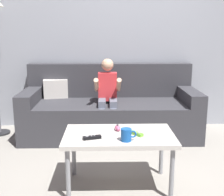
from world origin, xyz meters
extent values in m
plane|color=#9E998E|center=(0.00, 0.00, 0.00)|extent=(9.24, 9.24, 0.00)
cube|color=#999EA8|center=(0.00, 1.65, 1.25)|extent=(4.62, 0.05, 2.50)
cube|color=#38383D|center=(-0.22, 1.20, 0.21)|extent=(2.09, 0.80, 0.42)
cube|color=#38383D|center=(-0.22, 1.52, 0.64)|extent=(2.09, 0.16, 0.43)
cube|color=#38383D|center=(-1.17, 1.20, 0.50)|extent=(0.18, 0.80, 0.15)
cube|color=#38383D|center=(0.74, 1.20, 0.50)|extent=(0.18, 0.80, 0.15)
cube|color=silver|center=(-0.91, 1.44, 0.54)|extent=(0.32, 0.18, 0.24)
cylinder|color=slate|center=(-0.32, 0.89, 0.21)|extent=(0.07, 0.07, 0.42)
cylinder|color=slate|center=(-0.19, 0.89, 0.21)|extent=(0.07, 0.07, 0.42)
cube|color=slate|center=(-0.32, 1.03, 0.46)|extent=(0.08, 0.27, 0.08)
cube|color=slate|center=(-0.19, 1.03, 0.46)|extent=(0.08, 0.27, 0.08)
cube|color=red|center=(-0.25, 1.16, 0.62)|extent=(0.22, 0.13, 0.33)
cylinder|color=#DBAA87|center=(-0.38, 1.04, 0.66)|extent=(0.05, 0.24, 0.19)
cylinder|color=#DBAA87|center=(-0.13, 1.04, 0.66)|extent=(0.05, 0.24, 0.19)
sphere|color=#DBAA87|center=(-0.25, 1.16, 0.88)|extent=(0.14, 0.14, 0.14)
cube|color=beige|center=(-0.17, -0.01, 0.44)|extent=(0.88, 0.51, 0.04)
cylinder|color=gray|center=(-0.56, -0.22, 0.21)|extent=(0.04, 0.04, 0.42)
cylinder|color=gray|center=(0.22, -0.22, 0.21)|extent=(0.04, 0.04, 0.42)
cylinder|color=gray|center=(-0.56, 0.19, 0.21)|extent=(0.04, 0.04, 0.42)
cylinder|color=gray|center=(0.22, 0.19, 0.21)|extent=(0.04, 0.04, 0.42)
cube|color=#72C638|center=(-0.04, -0.04, 0.47)|extent=(0.12, 0.13, 0.02)
cylinder|color=#99999E|center=(-0.02, -0.07, 0.48)|extent=(0.02, 0.02, 0.00)
cylinder|color=silver|center=(-0.04, -0.04, 0.48)|extent=(0.01, 0.01, 0.00)
cylinder|color=silver|center=(-0.05, -0.02, 0.48)|extent=(0.01, 0.01, 0.00)
ellipsoid|color=pink|center=(-0.18, 0.07, 0.48)|extent=(0.06, 0.10, 0.04)
cylinder|color=#4C4C51|center=(-0.18, 0.07, 0.50)|extent=(0.02, 0.02, 0.01)
cube|color=black|center=(-0.38, -0.12, 0.47)|extent=(0.14, 0.07, 0.02)
cylinder|color=#99999E|center=(-0.42, -0.13, 0.48)|extent=(0.02, 0.02, 0.00)
cylinder|color=silver|center=(-0.38, -0.12, 0.48)|extent=(0.01, 0.01, 0.00)
cylinder|color=silver|center=(-0.36, -0.12, 0.48)|extent=(0.01, 0.01, 0.00)
cylinder|color=#1959B2|center=(-0.13, -0.17, 0.50)|extent=(0.08, 0.08, 0.09)
torus|color=#1959B2|center=(-0.08, -0.17, 0.51)|extent=(0.06, 0.01, 0.06)
cylinder|color=black|center=(-1.60, 1.30, 0.01)|extent=(0.24, 0.24, 0.02)
camera|label=1|loc=(-0.28, -2.21, 1.25)|focal=46.74mm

